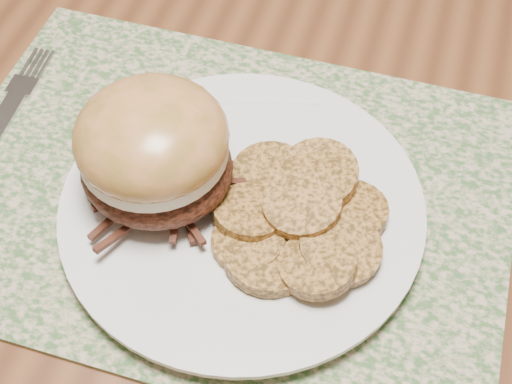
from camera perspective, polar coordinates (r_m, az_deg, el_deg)
dining_table at (r=0.71m, az=1.49°, el=4.25°), size 1.50×0.90×0.75m
placemat at (r=0.57m, az=-2.75°, el=0.07°), size 0.45×0.33×0.00m
dinner_plate at (r=0.54m, az=-1.11°, el=-1.30°), size 0.26×0.26×0.02m
pork_sandwich at (r=0.52m, az=-8.20°, el=3.38°), size 0.14×0.13×0.09m
roasted_potatoes at (r=0.52m, az=3.45°, el=-1.85°), size 0.15×0.17×0.03m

